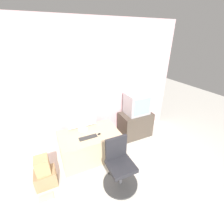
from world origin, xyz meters
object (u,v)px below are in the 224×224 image
object	(u,v)px
office_chair	(120,168)
book	(46,198)
mouse	(99,134)
cardboard_box_lower	(46,178)
main_monitor	(82,121)
crt_tv	(137,104)
keyboard	(88,137)

from	to	relation	value
office_chair	book	bearing A→B (deg)	169.94
mouse	cardboard_box_lower	bearing A→B (deg)	-167.73
main_monitor	book	world-z (taller)	main_monitor
main_monitor	book	distance (m)	1.40
office_chair	cardboard_box_lower	bearing A→B (deg)	156.78
cardboard_box_lower	book	xyz separation A→B (m)	(-0.04, -0.28, -0.13)
main_monitor	crt_tv	xyz separation A→B (m)	(1.34, 0.08, 0.10)
keyboard	cardboard_box_lower	bearing A→B (deg)	-164.83
cardboard_box_lower	main_monitor	bearing A→B (deg)	33.02
keyboard	cardboard_box_lower	xyz separation A→B (m)	(-0.84, -0.23, -0.42)
mouse	main_monitor	bearing A→B (deg)	128.07
main_monitor	keyboard	size ratio (longest dim) A/B	1.67
keyboard	mouse	xyz separation A→B (m)	(0.22, 0.00, 0.01)
mouse	crt_tv	bearing A→B (deg)	18.99
cardboard_box_lower	office_chair	bearing A→B (deg)	-23.22
cardboard_box_lower	mouse	bearing A→B (deg)	12.27
crt_tv	office_chair	bearing A→B (deg)	-132.98
keyboard	book	bearing A→B (deg)	-149.86
main_monitor	book	xyz separation A→B (m)	(-0.86, -0.81, -0.75)
main_monitor	book	bearing A→B (deg)	-136.50
main_monitor	mouse	size ratio (longest dim) A/B	8.98
mouse	cardboard_box_lower	distance (m)	1.17
main_monitor	crt_tv	bearing A→B (deg)	3.21
office_chair	cardboard_box_lower	size ratio (longest dim) A/B	2.53
keyboard	mouse	bearing A→B (deg)	0.86
mouse	office_chair	xyz separation A→B (m)	(0.08, -0.72, -0.24)
office_chair	keyboard	bearing A→B (deg)	112.80
keyboard	cardboard_box_lower	world-z (taller)	keyboard
mouse	book	size ratio (longest dim) A/B	0.29
main_monitor	cardboard_box_lower	world-z (taller)	main_monitor
keyboard	office_chair	xyz separation A→B (m)	(0.30, -0.72, -0.23)
book	main_monitor	bearing A→B (deg)	43.50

